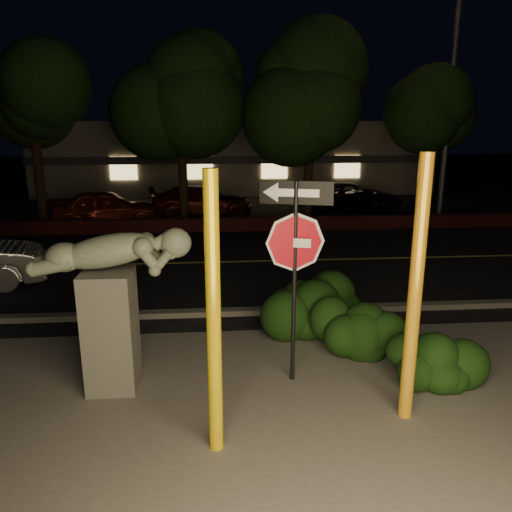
{
  "coord_description": "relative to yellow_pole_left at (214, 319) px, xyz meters",
  "views": [
    {
      "loc": [
        -1.26,
        -7.02,
        3.97
      ],
      "look_at": [
        -0.53,
        1.73,
        1.6
      ],
      "focal_mm": 35.0,
      "sensor_mm": 36.0,
      "label": 1
    }
  ],
  "objects": [
    {
      "name": "yellow_pole_right",
      "position": [
        2.61,
        0.48,
        0.07
      ],
      "size": [
        0.18,
        0.18,
        3.62
      ],
      "primitive_type": "cylinder",
      "color": "gold",
      "rests_on": "ground"
    },
    {
      "name": "parked_car_darkred",
      "position": [
        -0.52,
        16.16,
        -1.1
      ],
      "size": [
        4.65,
        2.36,
        1.29
      ],
      "primitive_type": "imported",
      "rotation": [
        0.0,
        0.0,
        1.7
      ],
      "color": "#44110D",
      "rests_on": "ground"
    },
    {
      "name": "hedge_far_right",
      "position": [
        3.37,
        1.37,
        -1.25
      ],
      "size": [
        1.52,
        1.04,
        0.99
      ],
      "primitive_type": "ellipsoid",
      "rotation": [
        0.0,
        0.0,
        0.11
      ],
      "color": "black",
      "rests_on": "ground"
    },
    {
      "name": "tree_far_a",
      "position": [
        -6.7,
        14.58,
        3.6
      ],
      "size": [
        4.6,
        4.6,
        7.43
      ],
      "color": "black",
      "rests_on": "ground"
    },
    {
      "name": "streetlight",
      "position": [
        9.2,
        14.42,
        4.74
      ],
      "size": [
        1.58,
        0.74,
        10.9
      ],
      "rotation": [
        0.0,
        0.0,
        0.31
      ],
      "color": "#49494E",
      "rests_on": "ground"
    },
    {
      "name": "road",
      "position": [
        1.3,
        8.58,
        -1.74
      ],
      "size": [
        80.0,
        8.0,
        0.01
      ],
      "primitive_type": "cube",
      "color": "black",
      "rests_on": "ground"
    },
    {
      "name": "curb",
      "position": [
        1.3,
        4.48,
        -1.68
      ],
      "size": [
        80.0,
        0.25,
        0.12
      ],
      "primitive_type": "cube",
      "color": "#4C4944",
      "rests_on": "ground"
    },
    {
      "name": "yellow_pole_left",
      "position": [
        0.0,
        0.0,
        0.0
      ],
      "size": [
        0.17,
        0.17,
        3.49
      ],
      "primitive_type": "cylinder",
      "color": "yellow",
      "rests_on": "ground"
    },
    {
      "name": "tree_far_d",
      "position": [
        8.8,
        14.88,
        3.67
      ],
      "size": [
        4.4,
        4.4,
        7.42
      ],
      "color": "black",
      "rests_on": "ground"
    },
    {
      "name": "brick_wall",
      "position": [
        1.3,
        12.88,
        -1.49
      ],
      "size": [
        40.0,
        0.35,
        0.5
      ],
      "primitive_type": "cube",
      "color": "#4F191A",
      "rests_on": "ground"
    },
    {
      "name": "tree_far_c",
      "position": [
        3.8,
        14.38,
        3.92
      ],
      "size": [
        4.8,
        4.8,
        7.84
      ],
      "color": "black",
      "rests_on": "ground"
    },
    {
      "name": "building",
      "position": [
        1.3,
        26.57,
        0.26
      ],
      "size": [
        22.0,
        10.2,
        4.0
      ],
      "color": "slate",
      "rests_on": "ground"
    },
    {
      "name": "parked_car_red",
      "position": [
        -4.25,
        14.52,
        -1.05
      ],
      "size": [
        4.32,
        2.38,
        1.39
      ],
      "primitive_type": "imported",
      "rotation": [
        0.0,
        0.0,
        1.76
      ],
      "color": "maroon",
      "rests_on": "ground"
    },
    {
      "name": "patio",
      "position": [
        1.3,
        0.58,
        -1.73
      ],
      "size": [
        14.0,
        6.0,
        0.02
      ],
      "primitive_type": "cube",
      "color": "#4C4944",
      "rests_on": "ground"
    },
    {
      "name": "hedge_center",
      "position": [
        2.04,
        3.45,
        -1.17
      ],
      "size": [
        2.36,
        1.47,
        1.14
      ],
      "primitive_type": "ellipsoid",
      "rotation": [
        0.0,
        0.0,
        -0.22
      ],
      "color": "black",
      "rests_on": "ground"
    },
    {
      "name": "tree_far_b",
      "position": [
        -1.2,
        14.78,
        4.31
      ],
      "size": [
        5.2,
        5.2,
        8.41
      ],
      "color": "black",
      "rests_on": "ground"
    },
    {
      "name": "sculpture",
      "position": [
        -1.5,
        1.63,
        -0.2
      ],
      "size": [
        2.33,
        0.74,
        2.5
      ],
      "rotation": [
        0.0,
        0.0,
        -0.02
      ],
      "color": "#4C4944",
      "rests_on": "ground"
    },
    {
      "name": "ground",
      "position": [
        1.3,
        11.58,
        -1.74
      ],
      "size": [
        90.0,
        90.0,
        0.0
      ],
      "primitive_type": "plane",
      "color": "black",
      "rests_on": "ground"
    },
    {
      "name": "lane_marking",
      "position": [
        1.3,
        8.58,
        -1.73
      ],
      "size": [
        80.0,
        0.12,
        0.0
      ],
      "primitive_type": "cube",
      "color": "#B7A949",
      "rests_on": "road"
    },
    {
      "name": "hedge_right",
      "position": [
        2.62,
        2.52,
        -1.19
      ],
      "size": [
        1.71,
        0.95,
        1.11
      ],
      "primitive_type": "ellipsoid",
      "rotation": [
        0.0,
        0.0,
        -0.02
      ],
      "color": "black",
      "rests_on": "ground"
    },
    {
      "name": "parked_car_dark",
      "position": [
        6.19,
        16.58,
        -1.09
      ],
      "size": [
        5.03,
        2.94,
        1.32
      ],
      "primitive_type": "imported",
      "rotation": [
        0.0,
        0.0,
        1.74
      ],
      "color": "black",
      "rests_on": "ground"
    },
    {
      "name": "parking_lot",
      "position": [
        1.3,
        18.58,
        -1.74
      ],
      "size": [
        40.0,
        12.0,
        0.01
      ],
      "primitive_type": "cube",
      "color": "black",
      "rests_on": "ground"
    },
    {
      "name": "signpost",
      "position": [
        1.21,
        1.62,
        0.5
      ],
      "size": [
        1.04,
        0.31,
        3.15
      ],
      "rotation": [
        0.0,
        0.0,
        -0.27
      ],
      "color": "black",
      "rests_on": "ground"
    }
  ]
}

